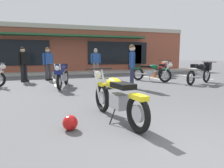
# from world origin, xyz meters

# --- Properties ---
(ground_plane) EXTENTS (80.00, 80.00, 0.00)m
(ground_plane) POSITION_xyz_m (0.00, 4.10, 0.00)
(ground_plane) COLOR #515154
(sidewalk_kerb) EXTENTS (22.00, 1.80, 0.14)m
(sidewalk_kerb) POSITION_xyz_m (0.00, 12.75, 0.07)
(sidewalk_kerb) COLOR #A8A59E
(sidewalk_kerb) RESTS_ON ground_plane
(brick_storefront_building) EXTENTS (18.80, 6.79, 3.43)m
(brick_storefront_building) POSITION_xyz_m (0.00, 16.25, 1.72)
(brick_storefront_building) COLOR brown
(brick_storefront_building) RESTS_ON ground_plane
(painted_stall_lines) EXTENTS (13.60, 4.80, 0.01)m
(painted_stall_lines) POSITION_xyz_m (0.00, 9.15, 0.00)
(painted_stall_lines) COLOR silver
(painted_stall_lines) RESTS_ON ground_plane
(motorcycle_foreground_classic) EXTENTS (0.73, 2.10, 0.98)m
(motorcycle_foreground_classic) POSITION_xyz_m (-0.49, 1.87, 0.46)
(motorcycle_foreground_classic) COLOR black
(motorcycle_foreground_classic) RESTS_ON ground_plane
(motorcycle_red_sportbike) EXTENTS (1.47, 1.80, 0.98)m
(motorcycle_red_sportbike) POSITION_xyz_m (3.22, 7.14, 0.46)
(motorcycle_red_sportbike) COLOR black
(motorcycle_red_sportbike) RESTS_ON ground_plane
(motorcycle_black_cruiser) EXTENTS (0.90, 2.06, 0.98)m
(motorcycle_black_cruiser) POSITION_xyz_m (-1.13, 6.44, 0.53)
(motorcycle_black_cruiser) COLOR black
(motorcycle_black_cruiser) RESTS_ON ground_plane
(motorcycle_silver_naked) EXTENTS (1.63, 1.67, 0.98)m
(motorcycle_silver_naked) POSITION_xyz_m (4.90, 8.74, 0.46)
(motorcycle_silver_naked) COLOR black
(motorcycle_silver_naked) RESTS_ON ground_plane
(motorcycle_blue_standard) EXTENTS (2.00, 1.09, 0.98)m
(motorcycle_blue_standard) POSITION_xyz_m (4.92, 5.69, 0.53)
(motorcycle_blue_standard) COLOR black
(motorcycle_blue_standard) RESTS_ON ground_plane
(motorcycle_orange_scrambler) EXTENTS (1.31, 1.89, 0.98)m
(motorcycle_orange_scrambler) POSITION_xyz_m (5.97, 10.45, 0.53)
(motorcycle_orange_scrambler) COLOR black
(motorcycle_orange_scrambler) RESTS_ON ground_plane
(person_in_black_shirt) EXTENTS (0.60, 0.28, 1.68)m
(person_in_black_shirt) POSITION_xyz_m (1.13, 10.03, 0.95)
(person_in_black_shirt) COLOR black
(person_in_black_shirt) RESTS_ON ground_plane
(person_in_shorts_foreground) EXTENTS (0.49, 0.50, 1.68)m
(person_in_shorts_foreground) POSITION_xyz_m (-2.72, 8.92, 0.95)
(person_in_shorts_foreground) COLOR black
(person_in_shorts_foreground) RESTS_ON ground_plane
(person_by_back_row) EXTENTS (0.56, 0.42, 1.68)m
(person_by_back_row) POSITION_xyz_m (-1.58, 9.20, 0.95)
(person_by_back_row) COLOR black
(person_by_back_row) RESTS_ON ground_plane
(person_near_building) EXTENTS (0.38, 0.59, 1.68)m
(person_near_building) POSITION_xyz_m (1.40, 5.40, 0.95)
(person_near_building) COLOR black
(person_near_building) RESTS_ON ground_plane
(helmet_on_pavement) EXTENTS (0.26, 0.26, 0.26)m
(helmet_on_pavement) POSITION_xyz_m (-1.43, 1.60, 0.13)
(helmet_on_pavement) COLOR #B71414
(helmet_on_pavement) RESTS_ON ground_plane
(traffic_cone) EXTENTS (0.34, 0.34, 0.53)m
(traffic_cone) POSITION_xyz_m (4.44, 8.97, 0.26)
(traffic_cone) COLOR orange
(traffic_cone) RESTS_ON ground_plane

